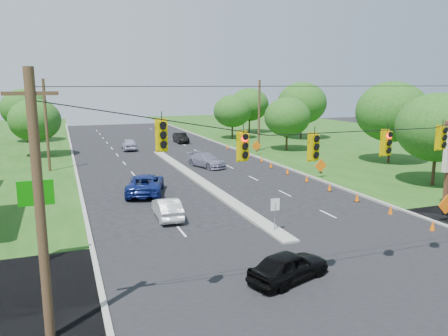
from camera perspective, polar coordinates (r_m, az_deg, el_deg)
name	(u,v)px	position (r m, az deg, el deg)	size (l,w,h in m)	color
ground	(335,274)	(20.95, 14.30, -13.31)	(160.00, 160.00, 0.00)	black
cross_street	(335,274)	(20.95, 14.30, -13.31)	(160.00, 14.00, 0.02)	black
curb_left	(76,170)	(46.34, -18.82, -0.22)	(0.25, 110.00, 0.16)	gray
curb_right	(258,158)	(50.99, 4.46, 1.30)	(0.25, 110.00, 0.16)	gray
median	(198,180)	(39.15, -3.42, -1.62)	(1.00, 34.00, 0.18)	gray
median_sign	(275,209)	(25.28, 6.69, -5.28)	(0.55, 0.06, 2.05)	gray
signal_span	(354,171)	(18.66, 16.63, -0.38)	(25.60, 0.32, 9.00)	#422D1C
utility_pole_far_left	(46,126)	(45.74, -22.18, 5.12)	(0.28, 0.28, 9.00)	#422D1C
utility_pole_far_right	(259,116)	(55.97, 4.60, 6.80)	(0.28, 0.28, 9.00)	#422D1C
cone_0	(433,226)	(28.45, 25.60, -6.80)	(0.32, 0.32, 0.70)	#E65B09
cone_1	(391,210)	(30.84, 20.94, -5.11)	(0.32, 0.32, 0.70)	#E65B09
cone_2	(357,197)	(33.43, 16.99, -3.65)	(0.32, 0.32, 0.70)	#E65B09
cone_3	(330,187)	(36.18, 13.63, -2.39)	(0.32, 0.32, 0.70)	#E65B09
cone_4	(307,178)	(39.05, 10.77, -1.30)	(0.32, 0.32, 0.70)	#E65B09
cone_5	(288,171)	(42.01, 8.30, -0.36)	(0.32, 0.32, 0.70)	#E65B09
cone_6	(271,165)	(45.05, 6.16, 0.45)	(0.32, 0.32, 0.70)	#E65B09
cone_7	(262,159)	(48.40, 4.94, 1.20)	(0.32, 0.32, 0.70)	#E65B09
cone_8	(249,154)	(51.54, 3.27, 1.81)	(0.32, 0.32, 0.70)	#E65B09
cone_9	(238,150)	(54.72, 1.80, 2.36)	(0.32, 0.32, 0.70)	#E65B09
cone_10	(228,146)	(57.94, 0.48, 2.84)	(0.32, 0.32, 0.70)	#E65B09
work_sign_0	(446,206)	(30.34, 27.03, -4.40)	(1.27, 0.58, 1.37)	black
work_sign_1	(321,166)	(40.79, 12.51, 0.21)	(1.27, 0.58, 1.37)	black
work_sign_2	(256,146)	(52.91, 4.26, 2.85)	(1.27, 0.58, 1.37)	black
tree_5	(35,120)	(55.77, -23.48, 5.75)	(5.88, 5.88, 6.86)	black
tree_6	(25,109)	(70.80, -24.60, 7.08)	(6.72, 6.72, 7.84)	black
tree_7	(438,127)	(40.30, 26.12, 4.79)	(6.72, 6.72, 7.84)	black
tree_8	(392,112)	(50.21, 21.07, 6.87)	(7.56, 7.56, 8.82)	black
tree_9	(287,117)	(56.67, 8.26, 6.60)	(5.88, 5.88, 6.86)	black
tree_10	(302,103)	(69.23, 10.15, 8.34)	(7.56, 7.56, 8.82)	black
tree_11	(250,105)	(77.22, 3.35, 8.27)	(6.72, 6.72, 7.84)	black
tree_12	(232,111)	(68.49, 1.10, 7.44)	(5.88, 5.88, 6.86)	black
black_sedan	(289,266)	(19.66, 8.47, -12.57)	(1.61, 4.01, 1.37)	black
white_sedan	(167,208)	(28.30, -7.43, -5.22)	(1.40, 4.01, 1.32)	silver
blue_pickup	(145,184)	(34.71, -10.23, -2.06)	(2.63, 5.71, 1.59)	navy
silver_car_far	(207,160)	(45.29, -2.28, 1.03)	(2.00, 4.92, 1.43)	gray
silver_car_oncoming	(129,144)	(58.38, -12.30, 3.05)	(1.78, 4.44, 1.51)	#A5A0BD
dark_car_receding	(181,138)	(64.49, -5.67, 3.95)	(1.54, 4.42, 1.46)	black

